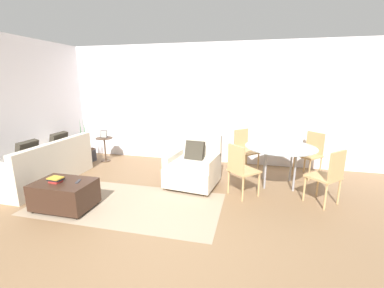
{
  "coord_description": "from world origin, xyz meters",
  "views": [
    {
      "loc": [
        1.07,
        -2.65,
        1.9
      ],
      "look_at": [
        -0.03,
        1.93,
        0.75
      ],
      "focal_mm": 24.0,
      "sensor_mm": 36.0,
      "label": 1
    }
  ],
  "objects_px": {
    "couch": "(43,168)",
    "ottoman": "(65,194)",
    "dining_chair_near_right": "(329,174)",
    "dining_chair_far_left": "(244,147)",
    "armchair": "(194,167)",
    "picture_frame": "(104,134)",
    "dining_table": "(280,150)",
    "dining_chair_far_right": "(311,151)",
    "tv_remote_primary": "(78,181)",
    "book_stack": "(56,180)",
    "potted_plant": "(87,152)",
    "dining_chair_near_left": "(240,167)",
    "side_table": "(105,145)"
  },
  "relations": [
    {
      "from": "couch",
      "to": "ottoman",
      "type": "xyz_separation_m",
      "value": [
        1.15,
        -0.82,
        -0.05
      ]
    },
    {
      "from": "dining_chair_near_right",
      "to": "dining_chair_far_left",
      "type": "bearing_deg",
      "value": 135.0
    },
    {
      "from": "armchair",
      "to": "picture_frame",
      "type": "distance_m",
      "value": 2.62
    },
    {
      "from": "ottoman",
      "to": "dining_chair_near_right",
      "type": "xyz_separation_m",
      "value": [
        3.91,
        1.07,
        0.28
      ]
    },
    {
      "from": "picture_frame",
      "to": "dining_table",
      "type": "relative_size",
      "value": 0.14
    },
    {
      "from": "dining_chair_far_left",
      "to": "dining_chair_far_right",
      "type": "height_order",
      "value": "same"
    },
    {
      "from": "dining_chair_far_left",
      "to": "dining_chair_far_right",
      "type": "xyz_separation_m",
      "value": [
        1.35,
        -0.0,
        0.0
      ]
    },
    {
      "from": "picture_frame",
      "to": "dining_chair_near_right",
      "type": "xyz_separation_m",
      "value": [
        4.64,
        -1.22,
        -0.16
      ]
    },
    {
      "from": "couch",
      "to": "picture_frame",
      "type": "relative_size",
      "value": 10.41
    },
    {
      "from": "tv_remote_primary",
      "to": "dining_table",
      "type": "height_order",
      "value": "dining_table"
    },
    {
      "from": "book_stack",
      "to": "couch",
      "type": "bearing_deg",
      "value": 140.87
    },
    {
      "from": "armchair",
      "to": "potted_plant",
      "type": "distance_m",
      "value": 3.03
    },
    {
      "from": "tv_remote_primary",
      "to": "dining_chair_near_left",
      "type": "relative_size",
      "value": 0.17
    },
    {
      "from": "dining_chair_far_left",
      "to": "potted_plant",
      "type": "bearing_deg",
      "value": -177.18
    },
    {
      "from": "picture_frame",
      "to": "dining_chair_far_right",
      "type": "relative_size",
      "value": 0.2
    },
    {
      "from": "potted_plant",
      "to": "dining_chair_near_left",
      "type": "xyz_separation_m",
      "value": [
        3.76,
        -1.16,
        0.31
      ]
    },
    {
      "from": "couch",
      "to": "dining_chair_far_left",
      "type": "xyz_separation_m",
      "value": [
        3.71,
        1.6,
        0.23
      ]
    },
    {
      "from": "couch",
      "to": "dining_chair_near_right",
      "type": "bearing_deg",
      "value": 2.79
    },
    {
      "from": "side_table",
      "to": "picture_frame",
      "type": "relative_size",
      "value": 3.2
    },
    {
      "from": "tv_remote_primary",
      "to": "dining_chair_near_left",
      "type": "bearing_deg",
      "value": 23.33
    },
    {
      "from": "dining_chair_near_left",
      "to": "dining_chair_near_right",
      "type": "relative_size",
      "value": 1.0
    },
    {
      "from": "armchair",
      "to": "ottoman",
      "type": "distance_m",
      "value": 2.17
    },
    {
      "from": "ottoman",
      "to": "dining_table",
      "type": "relative_size",
      "value": 0.67
    },
    {
      "from": "armchair",
      "to": "tv_remote_primary",
      "type": "relative_size",
      "value": 6.4
    },
    {
      "from": "armchair",
      "to": "dining_table",
      "type": "relative_size",
      "value": 0.76
    },
    {
      "from": "ottoman",
      "to": "book_stack",
      "type": "xyz_separation_m",
      "value": [
        -0.09,
        -0.04,
        0.24
      ]
    },
    {
      "from": "potted_plant",
      "to": "dining_chair_near_right",
      "type": "height_order",
      "value": "potted_plant"
    },
    {
      "from": "armchair",
      "to": "potted_plant",
      "type": "bearing_deg",
      "value": 163.01
    },
    {
      "from": "dining_chair_near_left",
      "to": "dining_chair_far_right",
      "type": "xyz_separation_m",
      "value": [
        1.35,
        1.35,
        0.0
      ]
    },
    {
      "from": "book_stack",
      "to": "dining_chair_far_right",
      "type": "xyz_separation_m",
      "value": [
        4.01,
        2.46,
        0.04
      ]
    },
    {
      "from": "dining_chair_near_left",
      "to": "book_stack",
      "type": "bearing_deg",
      "value": -157.39
    },
    {
      "from": "dining_chair_near_left",
      "to": "ottoman",
      "type": "bearing_deg",
      "value": -157.38
    },
    {
      "from": "couch",
      "to": "potted_plant",
      "type": "height_order",
      "value": "potted_plant"
    },
    {
      "from": "couch",
      "to": "book_stack",
      "type": "xyz_separation_m",
      "value": [
        1.06,
        -0.86,
        0.18
      ]
    },
    {
      "from": "couch",
      "to": "potted_plant",
      "type": "bearing_deg",
      "value": 91.8
    },
    {
      "from": "dining_chair_near_right",
      "to": "side_table",
      "type": "bearing_deg",
      "value": 165.29
    },
    {
      "from": "book_stack",
      "to": "dining_chair_near_right",
      "type": "xyz_separation_m",
      "value": [
        4.01,
        1.11,
        0.04
      ]
    },
    {
      "from": "armchair",
      "to": "ottoman",
      "type": "xyz_separation_m",
      "value": [
        -1.7,
        -1.35,
        -0.12
      ]
    },
    {
      "from": "book_stack",
      "to": "potted_plant",
      "type": "relative_size",
      "value": 0.21
    },
    {
      "from": "side_table",
      "to": "dining_table",
      "type": "relative_size",
      "value": 0.46
    },
    {
      "from": "side_table",
      "to": "dining_chair_near_left",
      "type": "relative_size",
      "value": 0.65
    },
    {
      "from": "tv_remote_primary",
      "to": "dining_chair_far_right",
      "type": "height_order",
      "value": "dining_chair_far_right"
    },
    {
      "from": "couch",
      "to": "tv_remote_primary",
      "type": "relative_size",
      "value": 12.6
    },
    {
      "from": "couch",
      "to": "armchair",
      "type": "xyz_separation_m",
      "value": [
        2.85,
        0.53,
        0.06
      ]
    },
    {
      "from": "book_stack",
      "to": "ottoman",
      "type": "bearing_deg",
      "value": 22.58
    },
    {
      "from": "dining_table",
      "to": "dining_chair_far_left",
      "type": "xyz_separation_m",
      "value": [
        -0.67,
        0.67,
        -0.16
      ]
    },
    {
      "from": "dining_chair_near_right",
      "to": "dining_table",
      "type": "bearing_deg",
      "value": 135.0
    },
    {
      "from": "armchair",
      "to": "dining_chair_near_right",
      "type": "height_order",
      "value": "armchair"
    },
    {
      "from": "armchair",
      "to": "book_stack",
      "type": "xyz_separation_m",
      "value": [
        -1.79,
        -1.39,
        0.12
      ]
    },
    {
      "from": "armchair",
      "to": "ottoman",
      "type": "relative_size",
      "value": 1.13
    }
  ]
}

